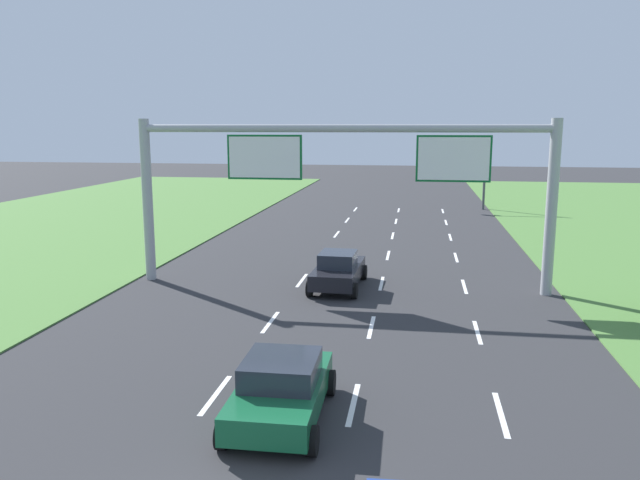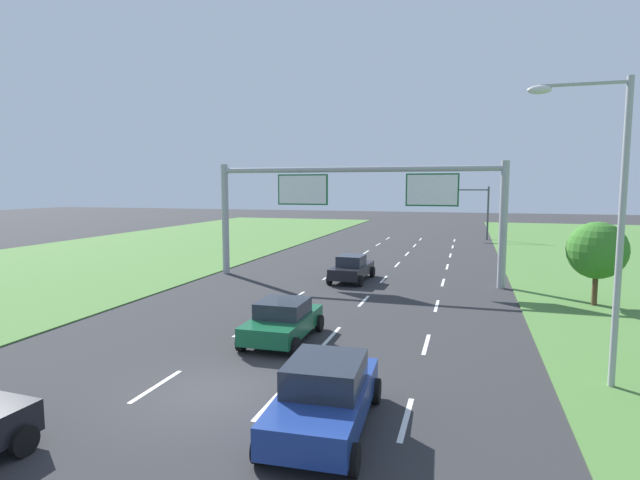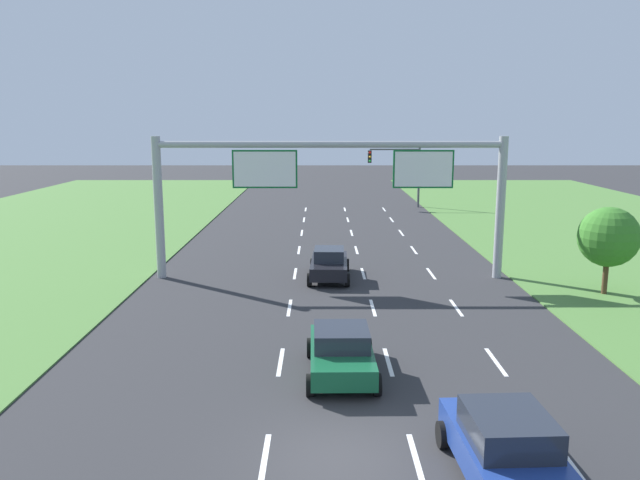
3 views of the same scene
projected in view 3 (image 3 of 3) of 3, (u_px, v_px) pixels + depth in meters
The scene contains 10 objects.
ground_plane at pixel (340, 460), 14.34m from camera, with size 200.00×200.00×0.00m, color #2D2D30.
lane_dashes_inner_left at pixel (290, 308), 26.13m from camera, with size 0.14×62.40×0.01m.
lane_dashes_inner_right at pixel (373, 308), 26.13m from camera, with size 0.14×62.40×0.01m.
lane_dashes_slip at pixel (456, 308), 26.13m from camera, with size 0.14×62.40×0.01m.
car_near_red at pixel (508, 451), 13.17m from camera, with size 2.34×4.58×1.65m.
car_mid_lane at pixel (341, 351), 19.08m from camera, with size 2.18×4.12×1.49m.
car_far_ahead at pixel (329, 264), 30.92m from camera, with size 2.15×4.37×1.54m.
sign_gantry at pixel (333, 180), 30.34m from camera, with size 17.24×0.44×7.00m.
traffic_light_mast at pixel (398, 165), 56.36m from camera, with size 4.76×0.49×5.60m.
roadside_tree_mid at pixel (609, 237), 27.61m from camera, with size 2.66×2.66×3.99m.
Camera 3 is at (-0.47, -13.15, 7.65)m, focal length 35.00 mm.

